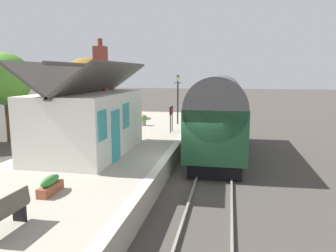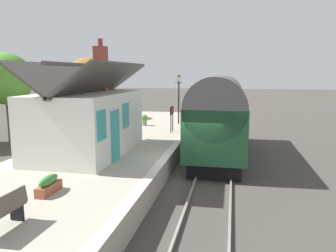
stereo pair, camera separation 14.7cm
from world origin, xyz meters
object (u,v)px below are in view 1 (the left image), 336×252
object	(u,v)px
planter_under_sign	(143,119)
station_sign_board	(171,113)
station_building	(88,120)
tree_mid_background	(5,79)
planter_edge_near	(132,114)
lamp_post_platform	(178,89)
planter_by_door	(50,185)
bench_by_lamp	(5,212)
train	(219,115)
tree_distant	(87,78)

from	to	relation	value
planter_under_sign	station_sign_board	size ratio (longest dim) A/B	0.52
station_building	tree_mid_background	xyz separation A→B (m)	(5.10, 7.85, 1.69)
planter_edge_near	lamp_post_platform	xyz separation A→B (m)	(-1.96, -3.99, 2.08)
tree_mid_background	planter_edge_near	bearing A→B (deg)	-46.95
planter_by_door	lamp_post_platform	distance (m)	14.50
bench_by_lamp	planter_under_sign	world-z (taller)	bench_by_lamp
planter_edge_near	planter_under_sign	bearing A→B (deg)	-150.82
bench_by_lamp	lamp_post_platform	distance (m)	16.82
station_building	lamp_post_platform	distance (m)	9.61
train	planter_edge_near	distance (m)	10.05
station_sign_board	tree_mid_background	bearing A→B (deg)	94.22
train	tree_distant	size ratio (longest dim) A/B	1.71
planter_by_door	tree_mid_background	size ratio (longest dim) A/B	0.18
bench_by_lamp	planter_under_sign	size ratio (longest dim) A/B	1.73
station_sign_board	lamp_post_platform	bearing A→B (deg)	2.19
planter_by_door	tree_distant	distance (m)	17.26
station_building	lamp_post_platform	xyz separation A→B (m)	(9.20, -2.62, 0.94)
planter_under_sign	station_sign_board	distance (m)	3.17
planter_by_door	tree_distant	xyz separation A→B (m)	(15.95, 5.93, 2.89)
planter_edge_near	station_sign_board	xyz separation A→B (m)	(-5.28, -4.11, 0.83)
train	planter_by_door	xyz separation A→B (m)	(-9.10, 4.67, -1.08)
station_building	train	bearing A→B (deg)	-54.44
station_building	planter_by_door	bearing A→B (deg)	-168.77
bench_by_lamp	lamp_post_platform	world-z (taller)	lamp_post_platform
planter_under_sign	planter_edge_near	size ratio (longest dim) A/B	1.13
station_building	planter_edge_near	xyz separation A→B (m)	(11.16, 1.37, -1.14)
station_building	planter_under_sign	distance (m)	8.01
bench_by_lamp	station_sign_board	size ratio (longest dim) A/B	0.90
train	station_building	bearing A→B (deg)	125.56
planter_under_sign	lamp_post_platform	distance (m)	3.23
lamp_post_platform	station_sign_board	distance (m)	3.55
train	station_sign_board	distance (m)	3.45
lamp_post_platform	tree_distant	bearing A→B (deg)	77.25
bench_by_lamp	planter_by_door	world-z (taller)	bench_by_lamp
station_sign_board	tree_distant	world-z (taller)	tree_distant
planter_under_sign	planter_by_door	bearing A→B (deg)	-177.52
station_building	planter_under_sign	bearing A→B (deg)	-3.17
planter_by_door	planter_edge_near	xyz separation A→B (m)	(16.20, 2.37, 0.09)
station_building	lamp_post_platform	bearing A→B (deg)	-15.89
bench_by_lamp	tree_distant	xyz separation A→B (m)	(18.36, 6.23, 2.67)
bench_by_lamp	lamp_post_platform	xyz separation A→B (m)	(16.66, -1.32, 1.96)
train	lamp_post_platform	distance (m)	6.08
train	tree_mid_background	bearing A→B (deg)	85.58
lamp_post_platform	tree_mid_background	distance (m)	11.27
lamp_post_platform	station_building	bearing A→B (deg)	164.11
planter_under_sign	planter_edge_near	distance (m)	3.71
bench_by_lamp	station_sign_board	distance (m)	13.43
train	lamp_post_platform	size ratio (longest dim) A/B	2.79
station_building	planter_by_door	world-z (taller)	station_building
planter_under_sign	tree_mid_background	size ratio (longest dim) A/B	0.14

